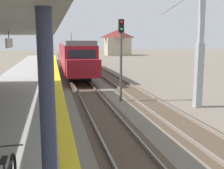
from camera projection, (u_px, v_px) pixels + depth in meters
station_platform at (18, 104)px, 15.15m from camera, size 5.00×80.00×0.91m
track_pair_nearest_platform at (89, 94)px, 19.99m from camera, size 2.34×120.00×0.16m
track_pair_middle at (134, 92)px, 20.70m from camera, size 2.34×120.00×0.16m
approaching_train at (74, 55)px, 31.80m from camera, size 2.93×19.60×4.76m
rail_signal_post at (121, 52)px, 17.43m from camera, size 0.32×0.34×5.20m
catenary_pylon_far_side at (195, 46)px, 15.74m from camera, size 5.00×0.40×7.50m
distant_trackside_house at (118, 42)px, 69.78m from camera, size 6.60×5.28×6.40m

